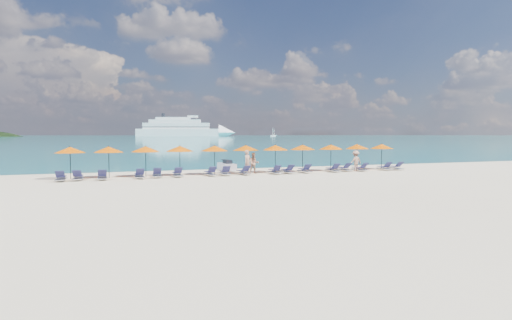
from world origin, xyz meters
name	(u,v)px	position (x,y,z in m)	size (l,w,h in m)	color
ground	(271,180)	(0.00, 0.00, 0.00)	(1400.00, 1400.00, 0.00)	beige
sea	(112,136)	(0.00, 660.00, 0.01)	(1600.00, 1300.00, 0.01)	#1FA9B2
cruise_ship	(187,129)	(97.78, 567.51, 9.84)	(136.05, 61.54, 37.82)	white
sailboat_near	(273,136)	(195.58, 489.84, 1.15)	(6.12, 2.04, 11.22)	white
sailboat_far	(274,135)	(228.58, 566.56, 1.12)	(5.96, 1.99, 10.93)	white
jetski	(227,166)	(-0.70, 8.53, 0.37)	(1.09, 2.57, 0.90)	silver
beachgoer_a	(248,162)	(-0.23, 4.29, 0.95)	(0.69, 0.46, 1.90)	tan
beachgoer_b	(254,163)	(0.54, 4.99, 0.82)	(0.80, 0.46, 1.64)	tan
beachgoer_c	(356,161)	(9.29, 4.19, 0.87)	(1.12, 0.52, 1.74)	tan
umbrella_0	(70,150)	(-12.78, 5.45, 2.02)	(2.10, 2.10, 2.28)	black
umbrella_1	(109,150)	(-10.26, 5.42, 2.02)	(2.10, 2.10, 2.28)	black
umbrella_2	(146,149)	(-7.70, 5.45, 2.02)	(2.10, 2.10, 2.28)	black
umbrella_3	(180,149)	(-5.21, 5.46, 2.02)	(2.10, 2.10, 2.28)	black
umbrella_4	(215,148)	(-2.57, 5.27, 2.02)	(2.10, 2.10, 2.28)	black
umbrella_5	(246,148)	(0.05, 5.54, 2.02)	(2.10, 2.10, 2.28)	black
umbrella_6	(275,148)	(2.51, 5.40, 2.02)	(2.10, 2.10, 2.28)	black
umbrella_7	(303,147)	(5.01, 5.51, 2.02)	(2.10, 2.10, 2.28)	black
umbrella_8	(331,147)	(7.57, 5.33, 2.02)	(2.10, 2.10, 2.28)	black
umbrella_9	(357,147)	(10.28, 5.56, 2.02)	(2.10, 2.10, 2.28)	black
umbrella_10	(382,146)	(12.72, 5.38, 2.02)	(2.10, 2.10, 2.28)	black
lounger_0	(61,178)	(-13.28, 4.07, 0.24)	(0.66, 1.71, 0.66)	silver
lounger_1	(78,177)	(-12.25, 4.25, 0.24)	(0.71, 1.73, 0.66)	silver
lounger_2	(102,176)	(-10.71, 4.05, 0.24)	(0.65, 1.71, 0.66)	silver
lounger_3	(139,175)	(-8.27, 4.08, 0.24)	(0.66, 1.71, 0.66)	silver
lounger_4	(157,174)	(-7.03, 4.39, 0.24)	(0.74, 1.74, 0.66)	silver
lounger_5	(177,174)	(-5.58, 4.36, 0.24)	(0.66, 1.71, 0.66)	silver
lounger_6	(210,173)	(-3.15, 4.30, 0.24)	(0.71, 1.73, 0.66)	silver
lounger_7	(225,172)	(-2.01, 4.33, 0.24)	(0.75, 1.74, 0.66)	silver
lounger_8	(244,172)	(-0.56, 4.27, 0.24)	(0.79, 1.75, 0.66)	silver
lounger_9	(275,171)	(1.93, 4.06, 0.24)	(0.69, 1.72, 0.66)	silver
lounger_10	(287,171)	(3.03, 4.13, 0.24)	(0.65, 1.71, 0.66)	silver
lounger_11	(305,170)	(4.57, 4.20, 0.24)	(0.70, 1.73, 0.66)	silver
lounger_12	(333,169)	(7.07, 4.10, 0.24)	(0.66, 1.71, 0.66)	silver
lounger_13	(344,169)	(8.27, 4.38, 0.24)	(0.72, 1.73, 0.66)	silver
lounger_14	(360,168)	(9.62, 4.01, 0.24)	(0.78, 1.75, 0.66)	silver
lounger_15	(385,168)	(12.13, 4.12, 0.24)	(0.77, 1.75, 0.66)	silver
lounger_16	(396,167)	(13.25, 4.12, 0.24)	(0.62, 1.70, 0.66)	silver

